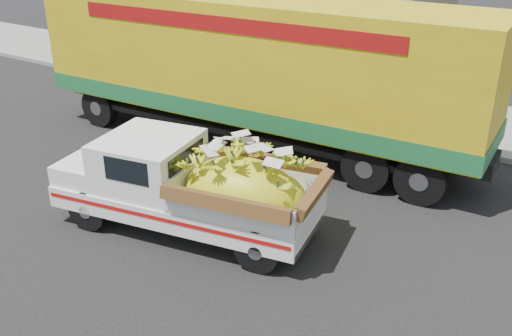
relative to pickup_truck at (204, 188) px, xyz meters
The scene contains 5 objects.
ground 1.56m from the pickup_truck, 166.65° to the left, with size 100.00×100.00×0.00m, color black.
curb 6.83m from the pickup_truck, 100.17° to the left, with size 60.00×0.25×0.15m, color gray.
sidewalk 8.89m from the pickup_truck, 97.77° to the left, with size 60.00×4.00×0.14m, color gray.
pickup_truck is the anchor object (origin of this frame).
semi_trailer 4.66m from the pickup_truck, 111.02° to the left, with size 12.03×2.98×3.80m.
Camera 1 is at (7.22, -7.78, 5.82)m, focal length 40.00 mm.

